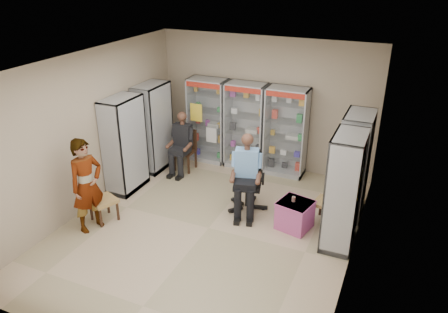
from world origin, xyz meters
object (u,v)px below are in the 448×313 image
at_px(cabinet_back_left, 208,120).
at_px(woven_stool_a, 326,212).
at_px(cabinet_back_right, 286,132).
at_px(seated_shopkeeper, 247,175).
at_px(cabinet_right_far, 354,165).
at_px(pink_trunk, 295,215).
at_px(woven_stool_b, 104,209).
at_px(cabinet_back_mid, 246,126).
at_px(cabinet_left_far, 153,128).
at_px(cabinet_right_near, 344,192).
at_px(wooden_chair, 185,151).
at_px(cabinet_left_near, 125,145).
at_px(office_chair, 247,182).
at_px(standing_man, 87,185).

relative_size(cabinet_back_left, woven_stool_a, 4.63).
relative_size(cabinet_back_right, seated_shopkeeper, 1.33).
bearing_deg(cabinet_back_right, cabinet_right_far, -34.73).
height_order(pink_trunk, woven_stool_b, pink_trunk).
relative_size(cabinet_back_mid, cabinet_left_far, 1.00).
height_order(cabinet_back_left, woven_stool_a, cabinet_back_left).
bearing_deg(cabinet_right_near, seated_shopkeeper, 78.43).
relative_size(seated_shopkeeper, woven_stool_b, 3.40).
height_order(cabinet_back_left, cabinet_back_mid, same).
xyz_separation_m(cabinet_back_right, wooden_chair, (-2.15, -0.73, -0.53)).
distance_m(woven_stool_a, woven_stool_b, 4.12).
relative_size(cabinet_right_far, cabinet_left_near, 1.00).
distance_m(cabinet_back_mid, office_chair, 1.99).
xyz_separation_m(wooden_chair, woven_stool_b, (-0.35, -2.53, -0.25)).
distance_m(office_chair, seated_shopkeeper, 0.17).
distance_m(seated_shopkeeper, woven_stool_a, 1.61).
height_order(cabinet_back_right, office_chair, cabinet_back_right).
distance_m(office_chair, pink_trunk, 1.11).
height_order(cabinet_right_far, seated_shopkeeper, cabinet_right_far).
bearing_deg(cabinet_right_far, cabinet_back_mid, 66.35).
bearing_deg(cabinet_back_left, cabinet_right_far, -17.75).
bearing_deg(standing_man, wooden_chair, 7.47).
distance_m(cabinet_back_left, standing_man, 3.62).
xyz_separation_m(cabinet_back_left, cabinet_left_near, (-0.93, -2.03, 0.00)).
relative_size(cabinet_back_left, woven_stool_b, 4.54).
height_order(cabinet_left_near, standing_man, cabinet_left_near).
xyz_separation_m(pink_trunk, standing_man, (-3.37, -1.47, 0.60)).
bearing_deg(woven_stool_a, cabinet_back_mid, 143.59).
xyz_separation_m(cabinet_left_far, wooden_chair, (0.68, 0.20, -0.53)).
xyz_separation_m(cabinet_right_near, office_chair, (-1.84, 0.43, -0.41)).
relative_size(cabinet_back_left, seated_shopkeeper, 1.33).
bearing_deg(office_chair, pink_trunk, -30.28).
relative_size(cabinet_left_far, woven_stool_a, 4.63).
xyz_separation_m(office_chair, pink_trunk, (1.03, -0.28, -0.32)).
distance_m(wooden_chair, woven_stool_b, 2.56).
bearing_deg(cabinet_right_far, pink_trunk, 139.62).
relative_size(cabinet_back_left, office_chair, 1.70).
relative_size(cabinet_right_far, standing_man, 1.15).
bearing_deg(cabinet_back_mid, cabinet_back_left, 180.00).
xyz_separation_m(cabinet_back_mid, cabinet_left_near, (-1.88, -2.03, 0.00)).
xyz_separation_m(cabinet_back_left, standing_man, (-0.65, -3.56, -0.13)).
bearing_deg(cabinet_right_far, cabinet_back_left, 72.25).
height_order(seated_shopkeeper, standing_man, standing_man).
bearing_deg(cabinet_left_near, office_chair, 94.93).
bearing_deg(cabinet_back_right, woven_stool_b, -127.52).
relative_size(office_chair, pink_trunk, 2.15).
xyz_separation_m(cabinet_back_mid, woven_stool_a, (2.25, -1.66, -0.78)).
xyz_separation_m(office_chair, woven_stool_b, (-2.29, -1.45, -0.37)).
distance_m(cabinet_back_mid, woven_stool_b, 3.69).
height_order(cabinet_back_right, cabinet_right_far, same).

